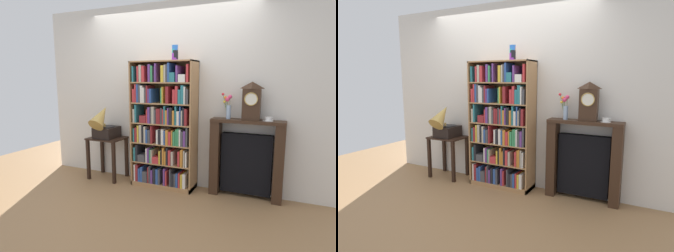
# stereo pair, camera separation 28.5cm
# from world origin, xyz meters

# --- Properties ---
(ground_plane) EXTENTS (7.40, 6.40, 0.02)m
(ground_plane) POSITION_xyz_m (0.00, 0.00, -0.01)
(ground_plane) COLOR #997047
(wall_back) EXTENTS (4.40, 0.08, 2.60)m
(wall_back) POSITION_xyz_m (0.10, 0.28, 1.30)
(wall_back) COLOR silver
(wall_back) RESTS_ON ground
(bookshelf) EXTENTS (0.91, 0.33, 1.78)m
(bookshelf) POSITION_xyz_m (0.00, 0.06, 0.84)
(bookshelf) COLOR #A87A4C
(bookshelf) RESTS_ON ground
(cup_stack) EXTENTS (0.08, 0.08, 0.20)m
(cup_stack) POSITION_xyz_m (0.18, 0.04, 1.88)
(cup_stack) COLOR purple
(cup_stack) RESTS_ON bookshelf
(side_table_left) EXTENTS (0.53, 0.42, 0.64)m
(side_table_left) POSITION_xyz_m (-0.94, 0.03, 0.47)
(side_table_left) COLOR black
(side_table_left) RESTS_ON ground
(gramophone) EXTENTS (0.31, 0.52, 0.56)m
(gramophone) POSITION_xyz_m (-0.94, -0.04, 0.87)
(gramophone) COLOR black
(gramophone) RESTS_ON side_table_left
(fireplace_mantel) EXTENTS (0.92, 0.23, 1.03)m
(fireplace_mantel) POSITION_xyz_m (1.14, 0.14, 0.51)
(fireplace_mantel) COLOR #382316
(fireplace_mantel) RESTS_ON ground
(mantel_clock) EXTENTS (0.22, 0.13, 0.48)m
(mantel_clock) POSITION_xyz_m (1.18, 0.12, 1.27)
(mantel_clock) COLOR #382316
(mantel_clock) RESTS_ON fireplace_mantel
(flower_vase) EXTENTS (0.13, 0.12, 0.33)m
(flower_vase) POSITION_xyz_m (0.88, 0.13, 1.20)
(flower_vase) COLOR #99B2D1
(flower_vase) RESTS_ON fireplace_mantel
(teacup_with_saucer) EXTENTS (0.13, 0.12, 0.05)m
(teacup_with_saucer) POSITION_xyz_m (1.39, 0.12, 1.05)
(teacup_with_saucer) COLOR white
(teacup_with_saucer) RESTS_ON fireplace_mantel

